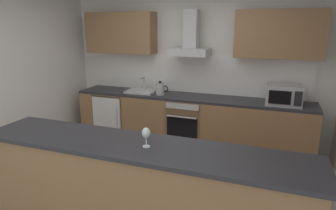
% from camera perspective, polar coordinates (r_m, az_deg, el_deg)
% --- Properties ---
extents(ground, '(5.48, 4.95, 0.02)m').
position_cam_1_polar(ground, '(3.78, -3.54, -17.50)').
color(ground, gray).
extents(wall_back, '(5.48, 0.12, 2.60)m').
position_cam_1_polar(wall_back, '(5.16, 5.37, 6.97)').
color(wall_back, white).
rests_on(wall_back, ground).
extents(backsplash_tile, '(3.81, 0.02, 0.66)m').
position_cam_1_polar(backsplash_tile, '(5.10, 5.14, 6.09)').
color(backsplash_tile, white).
extents(counter_back, '(3.94, 0.60, 0.90)m').
position_cam_1_polar(counter_back, '(4.99, 4.00, -3.30)').
color(counter_back, olive).
rests_on(counter_back, ground).
extents(counter_island, '(3.16, 0.64, 0.99)m').
position_cam_1_polar(counter_island, '(2.90, -5.62, -16.61)').
color(counter_island, olive).
rests_on(counter_island, ground).
extents(upper_cabinets, '(3.89, 0.32, 0.70)m').
position_cam_1_polar(upper_cabinets, '(4.89, 4.83, 13.72)').
color(upper_cabinets, olive).
extents(oven, '(0.60, 0.62, 0.80)m').
position_cam_1_polar(oven, '(4.97, 3.71, -3.26)').
color(oven, slate).
rests_on(oven, ground).
extents(refrigerator, '(0.58, 0.60, 0.85)m').
position_cam_1_polar(refrigerator, '(5.52, -10.33, -1.99)').
color(refrigerator, white).
rests_on(refrigerator, ground).
extents(microwave, '(0.50, 0.38, 0.30)m').
position_cam_1_polar(microwave, '(4.61, 21.68, 1.83)').
color(microwave, '#B7BABC').
rests_on(microwave, counter_back).
extents(sink, '(0.50, 0.40, 0.26)m').
position_cam_1_polar(sink, '(5.15, -5.17, 2.76)').
color(sink, silver).
rests_on(sink, counter_back).
extents(kettle, '(0.29, 0.15, 0.24)m').
position_cam_1_polar(kettle, '(4.95, -1.52, 3.22)').
color(kettle, '#B7BABC').
rests_on(kettle, counter_back).
extents(range_hood, '(0.62, 0.45, 0.72)m').
position_cam_1_polar(range_hood, '(4.85, 4.43, 12.27)').
color(range_hood, '#B7BABC').
extents(wine_glass, '(0.08, 0.08, 0.18)m').
position_cam_1_polar(wine_glass, '(2.58, -4.28, -5.59)').
color(wine_glass, silver).
rests_on(wine_glass, counter_island).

